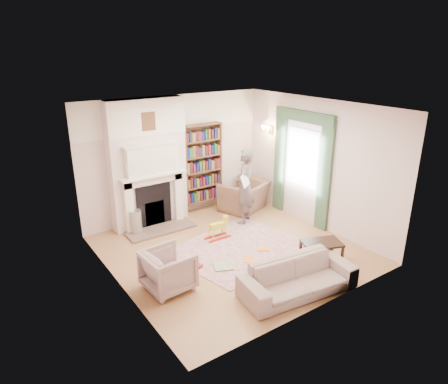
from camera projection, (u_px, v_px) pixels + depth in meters
floor at (231, 250)px, 7.88m from camera, size 4.50×4.50×0.00m
ceiling at (232, 107)px, 6.92m from camera, size 4.50×4.50×0.00m
wall_back at (175, 157)px, 9.14m from camera, size 4.50×0.00×4.50m
wall_front at (324, 225)px, 5.66m from camera, size 4.50×0.00×4.50m
wall_left at (114, 210)px, 6.20m from camera, size 0.00×4.50×4.50m
wall_right at (316, 164)px, 8.60m from camera, size 0.00×4.50×4.50m
fireplace at (148, 165)px, 8.59m from camera, size 1.70×0.58×2.80m
bookcase at (202, 163)px, 9.46m from camera, size 1.00×0.24×1.85m
window at (303, 158)px, 8.88m from camera, size 0.02×0.90×1.30m
curtain_left at (325, 177)px, 8.41m from camera, size 0.07×0.32×2.40m
curtain_right at (280, 162)px, 9.49m from camera, size 0.07×0.32×2.40m
pelmet at (304, 116)px, 8.54m from camera, size 0.09×1.70×0.24m
wall_sconce at (265, 131)px, 9.47m from camera, size 0.20×0.24×0.24m
rug at (237, 247)px, 7.98m from camera, size 2.79×2.36×0.01m
armchair_reading at (244, 196)px, 9.74m from camera, size 1.33×1.25×0.70m
armchair_left at (168, 270)px, 6.53m from camera, size 0.80×0.78×0.69m
sofa at (298, 277)px, 6.44m from camera, size 2.00×0.99×0.56m
man_reading at (245, 186)px, 8.86m from camera, size 0.75×0.70×1.72m
newspaper at (245, 180)px, 8.55m from camera, size 0.37×0.31×0.26m
coffee_table at (321, 253)px, 7.31m from camera, size 0.82×0.68×0.45m
paraffin_heater at (136, 222)px, 8.46m from camera, size 0.32×0.32×0.55m
rocking_horse at (218, 228)px, 8.27m from camera, size 0.54×0.22×0.48m
board_game at (223, 266)px, 7.26m from camera, size 0.44×0.44×0.03m
game_box_lid at (194, 267)px, 7.21m from camera, size 0.30×0.23×0.04m
comic_annuals at (256, 254)px, 7.69m from camera, size 0.80×0.47×0.02m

